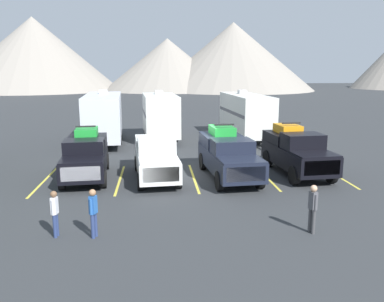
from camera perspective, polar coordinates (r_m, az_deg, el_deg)
ground_plane at (r=21.75m, az=0.01°, el=-3.11°), size 240.00×240.00×0.00m
pickup_truck_a at (r=21.34m, az=-14.79°, el=-0.56°), size 2.51×5.48×2.58m
pickup_truck_b at (r=20.56m, az=-5.16°, el=-0.85°), size 2.40×5.60×2.22m
pickup_truck_c at (r=20.79m, az=5.09°, el=-0.43°), size 2.60×5.99×2.65m
pickup_truck_d at (r=22.11m, az=14.53°, el=0.04°), size 2.58×5.57×2.64m
lot_stripe_a at (r=21.50m, az=-20.22°, el=-4.03°), size 0.12×5.50×0.01m
lot_stripe_b at (r=20.83m, az=-10.15°, el=-3.97°), size 0.12×5.50×0.01m
lot_stripe_c at (r=20.82m, az=0.24°, el=-3.78°), size 0.12×5.50×0.01m
lot_stripe_d at (r=21.49m, az=10.31°, el=-3.48°), size 0.12×5.50×0.01m
lot_stripe_e at (r=22.77m, az=19.50°, el=-3.12°), size 0.12×5.50×0.01m
camper_trailer_a at (r=30.72m, az=-12.40°, el=4.90°), size 3.09×9.18×3.90m
camper_trailer_b at (r=31.18m, az=-4.51°, el=5.15°), size 2.88×7.35×3.83m
camper_trailer_c at (r=32.10m, az=7.61°, el=5.25°), size 2.95×9.03×3.79m
person_a at (r=14.27m, az=-18.83°, el=-7.98°), size 0.22×0.35×1.60m
person_b at (r=13.84m, az=-13.78°, el=-8.10°), size 0.27×0.35×1.68m
person_c at (r=14.39m, az=16.70°, el=-7.41°), size 0.27×0.36×1.71m
mountain_ridge at (r=103.11m, az=-8.33°, el=12.88°), size 140.33×43.34×17.54m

